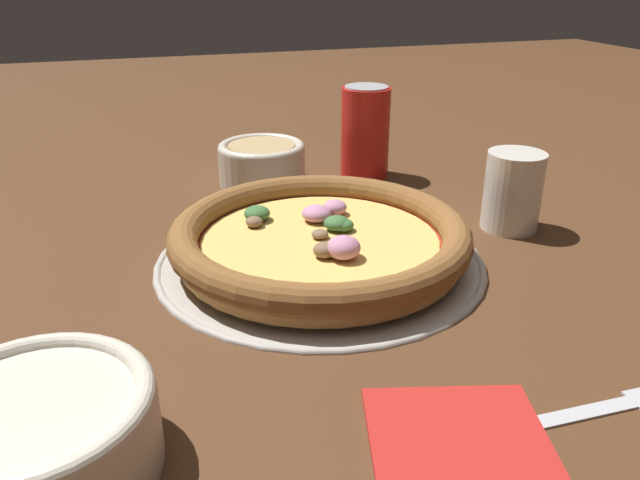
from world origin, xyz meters
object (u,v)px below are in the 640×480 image
at_px(pizza_tray, 320,258).
at_px(beverage_can, 365,132).
at_px(bowl_far, 37,431).
at_px(fork, 582,412).
at_px(bowl_near, 261,161).
at_px(drinking_cup, 513,191).
at_px(pizza, 320,237).
at_px(napkin, 459,455).

distance_m(pizza_tray, beverage_can, 0.28).
relative_size(bowl_far, fork, 0.71).
bearing_deg(bowl_near, drinking_cup, 44.12).
distance_m(bowl_near, drinking_cup, 0.33).
xyz_separation_m(pizza, napkin, (0.29, -0.00, -0.02)).
bearing_deg(bowl_near, napkin, -0.24).
bearing_deg(pizza, bowl_near, -179.60).
bearing_deg(pizza, beverage_can, 149.29).
bearing_deg(drinking_cup, fork, -24.75).
distance_m(bowl_far, napkin, 0.25).
height_order(pizza, napkin, pizza).
bearing_deg(bowl_near, bowl_far, -27.01).
height_order(bowl_near, bowl_far, same).
bearing_deg(napkin, pizza_tray, 179.21).
relative_size(pizza_tray, bowl_near, 2.84).
height_order(drinking_cup, napkin, drinking_cup).
relative_size(pizza_tray, fork, 1.68).
xyz_separation_m(pizza_tray, fork, (0.27, 0.10, -0.00)).
relative_size(pizza_tray, beverage_can, 2.66).
relative_size(pizza, beverage_can, 2.41).
height_order(pizza_tray, drinking_cup, drinking_cup).
bearing_deg(pizza_tray, pizza, 167.02).
xyz_separation_m(bowl_far, napkin, (0.07, 0.24, -0.03)).
distance_m(bowl_near, bowl_far, 0.53).
bearing_deg(pizza_tray, beverage_can, 149.30).
height_order(drinking_cup, beverage_can, beverage_can).
xyz_separation_m(pizza_tray, bowl_far, (0.22, -0.24, 0.03)).
bearing_deg(napkin, drinking_cup, 142.37).
distance_m(pizza_tray, bowl_far, 0.33).
bearing_deg(pizza, napkin, -0.80).
relative_size(drinking_cup, fork, 0.45).
height_order(pizza_tray, napkin, same).
height_order(bowl_far, fork, bowl_far).
distance_m(drinking_cup, fork, 0.32).
distance_m(pizza_tray, drinking_cup, 0.23).
height_order(pizza, drinking_cup, drinking_cup).
distance_m(pizza_tray, napkin, 0.29).
relative_size(pizza_tray, bowl_far, 2.37).
bearing_deg(fork, pizza_tray, 110.58).
bearing_deg(beverage_can, bowl_far, -40.05).
xyz_separation_m(bowl_far, beverage_can, (-0.46, 0.38, 0.03)).
distance_m(pizza, drinking_cup, 0.23).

